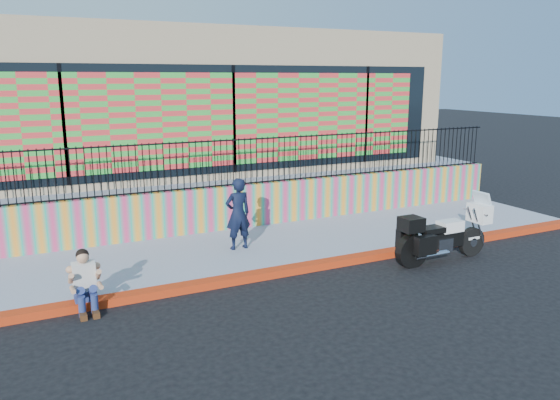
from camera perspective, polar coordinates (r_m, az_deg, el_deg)
ground at (r=11.48m, az=2.98°, el=-7.34°), size 90.00×90.00×0.00m
red_curb at (r=11.46m, az=2.98°, el=-6.98°), size 16.00×0.30×0.15m
sidewalk at (r=12.85m, az=-0.59°, el=-4.77°), size 16.00×3.00×0.15m
mural_wall at (r=14.10m, az=-3.39°, el=-0.58°), size 16.00×0.20×1.10m
metal_fence at (r=13.88m, az=-3.45°, el=4.05°), size 15.80×0.04×1.20m
elevated_platform at (r=18.83m, az=-9.40°, el=2.40°), size 16.00×10.00×1.25m
storefront_building at (r=18.34m, az=-9.50°, el=10.38°), size 14.00×8.06×4.00m
police_motorcycle at (r=12.32m, az=16.53°, el=-3.47°), size 2.35×0.78×1.46m
police_officer at (r=12.20m, az=-4.42°, el=-1.45°), size 0.60×0.41×1.62m
seated_man at (r=9.94m, az=-19.64°, el=-8.57°), size 0.54×0.71×1.06m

